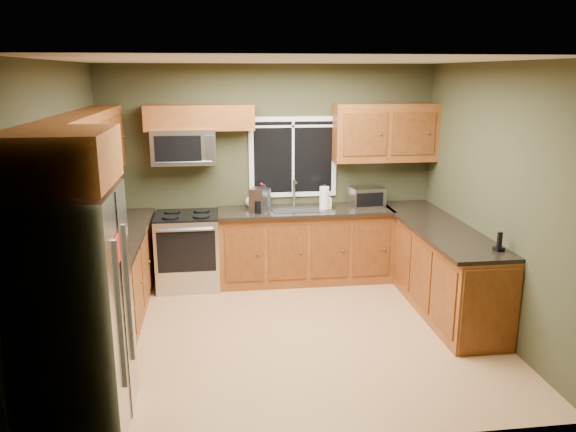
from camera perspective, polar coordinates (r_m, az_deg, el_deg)
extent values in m
plane|color=#AA794B|center=(5.88, -0.05, -11.80)|extent=(4.20, 4.20, 0.00)
plane|color=white|center=(5.27, -0.05, 15.55)|extent=(4.20, 4.20, 0.00)
plane|color=#373821|center=(7.17, -1.89, 4.39)|extent=(4.20, 0.00, 4.20)
plane|color=#373821|center=(3.71, 3.52, -5.21)|extent=(4.20, 0.00, 4.20)
plane|color=#373821|center=(5.56, -22.04, 0.40)|extent=(0.00, 3.60, 3.60)
plane|color=#373821|center=(6.05, 20.10, 1.64)|extent=(0.00, 3.60, 3.60)
cube|color=white|center=(7.16, 0.51, 6.00)|extent=(1.12, 0.03, 1.02)
cube|color=black|center=(7.15, 0.52, 5.99)|extent=(1.00, 0.01, 0.90)
cube|color=white|center=(7.14, 0.53, 5.98)|extent=(0.03, 0.01, 0.90)
cube|color=white|center=(7.10, 0.53, 9.10)|extent=(1.00, 0.01, 0.03)
cube|color=brown|center=(6.20, -17.49, -6.55)|extent=(0.60, 2.65, 0.90)
cube|color=black|center=(6.05, -17.59, -2.37)|extent=(0.65, 2.65, 0.04)
cube|color=brown|center=(7.15, 1.72, -3.08)|extent=(2.17, 0.60, 0.90)
cube|color=black|center=(7.00, 1.78, 0.54)|extent=(2.17, 0.65, 0.04)
cube|color=brown|center=(6.64, 14.98, -4.95)|extent=(0.60, 2.50, 0.90)
cube|color=#663112|center=(5.58, 19.86, -9.11)|extent=(0.56, 0.02, 0.82)
cube|color=black|center=(6.50, 15.04, -1.05)|extent=(0.65, 2.50, 0.04)
cube|color=brown|center=(5.89, -19.82, 6.39)|extent=(0.33, 2.65, 0.72)
cube|color=brown|center=(6.89, -8.97, 9.85)|extent=(1.30, 0.33, 0.30)
cube|color=brown|center=(7.22, 9.85, 8.35)|extent=(1.30, 0.33, 0.72)
cube|color=brown|center=(4.11, -22.45, 5.44)|extent=(0.72, 0.90, 0.38)
cube|color=#B7B7BC|center=(4.41, -21.05, -9.20)|extent=(0.72, 0.90, 1.80)
cube|color=slate|center=(4.13, -16.69, -9.67)|extent=(0.03, 0.04, 1.10)
cube|color=slate|center=(4.50, -15.90, -7.61)|extent=(0.03, 0.04, 1.10)
cube|color=black|center=(4.34, -16.30, -9.20)|extent=(0.01, 0.02, 1.78)
cube|color=red|center=(4.07, -16.93, -3.29)|extent=(0.01, 0.14, 0.20)
cube|color=#B7B7BC|center=(7.05, -10.11, -3.55)|extent=(0.76, 0.65, 0.90)
cube|color=black|center=(6.92, -10.28, 0.04)|extent=(0.76, 0.64, 0.03)
cube|color=black|center=(6.70, -10.27, -3.60)|extent=(0.68, 0.02, 0.50)
cylinder|color=slate|center=(6.61, -10.38, -1.42)|extent=(0.64, 0.04, 0.04)
cylinder|color=black|center=(6.79, -11.86, -0.10)|extent=(0.20, 0.20, 0.01)
cylinder|color=black|center=(6.77, -8.82, 0.00)|extent=(0.20, 0.20, 0.01)
cylinder|color=black|center=(7.07, -11.69, 0.46)|extent=(0.20, 0.20, 0.01)
cylinder|color=black|center=(7.05, -8.78, 0.56)|extent=(0.20, 0.20, 0.01)
cube|color=#B7B7BC|center=(6.90, -10.53, 6.96)|extent=(0.76, 0.38, 0.42)
cube|color=black|center=(6.71, -11.13, 6.73)|extent=(0.54, 0.01, 0.30)
cube|color=slate|center=(6.70, -7.95, 6.85)|extent=(0.10, 0.01, 0.30)
cylinder|color=slate|center=(6.72, -10.56, 5.38)|extent=(0.66, 0.02, 0.02)
cube|color=slate|center=(6.98, 0.84, 0.64)|extent=(0.60, 0.42, 0.02)
cylinder|color=#B7B7BC|center=(7.13, 0.62, 2.38)|extent=(0.03, 0.03, 0.34)
cylinder|color=#B7B7BC|center=(7.02, 0.71, 3.52)|extent=(0.03, 0.18, 0.03)
cube|color=#B7B7BC|center=(7.15, 7.99, 1.92)|extent=(0.44, 0.35, 0.26)
cube|color=black|center=(7.00, 8.33, 1.64)|extent=(0.35, 0.05, 0.17)
cube|color=slate|center=(6.85, -3.05, 1.65)|extent=(0.24, 0.26, 0.29)
cylinder|color=black|center=(6.79, -2.99, 0.94)|extent=(0.14, 0.14, 0.16)
cylinder|color=#B7B7BC|center=(7.07, -2.41, 1.87)|extent=(0.19, 0.19, 0.25)
cone|color=black|center=(7.04, -2.42, 3.02)|extent=(0.13, 0.13, 0.07)
cylinder|color=white|center=(6.99, 3.71, 1.84)|extent=(0.13, 0.13, 0.28)
cylinder|color=slate|center=(6.96, 3.73, 3.05)|extent=(0.02, 0.02, 0.04)
imported|color=red|center=(6.97, -2.68, 2.02)|extent=(0.14, 0.14, 0.33)
imported|color=white|center=(7.04, 4.05, 1.59)|extent=(0.09, 0.10, 0.20)
imported|color=white|center=(7.12, -3.80, 1.68)|extent=(0.18, 0.18, 0.19)
cube|color=black|center=(5.73, 20.62, -3.15)|extent=(0.09, 0.09, 0.04)
cube|color=black|center=(5.70, 20.70, -2.26)|extent=(0.05, 0.03, 0.15)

